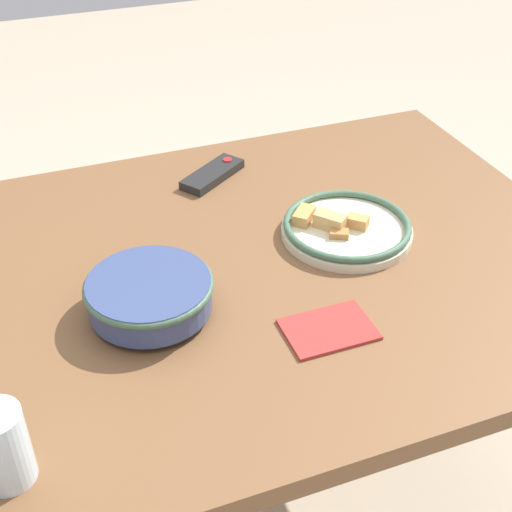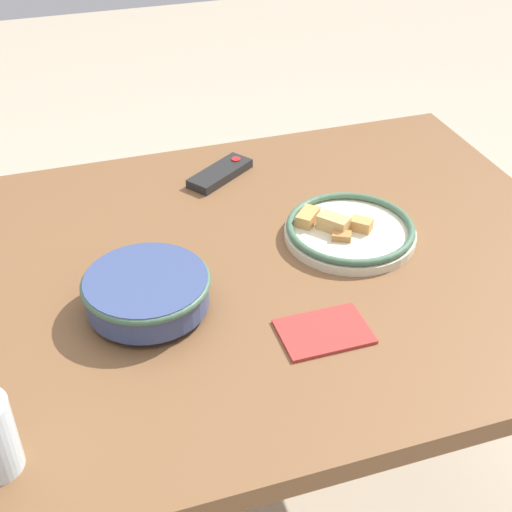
{
  "view_description": "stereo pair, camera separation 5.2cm",
  "coord_description": "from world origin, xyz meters",
  "px_view_note": "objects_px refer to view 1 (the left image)",
  "views": [
    {
      "loc": [
        -0.32,
        -1.02,
        1.5
      ],
      "look_at": [
        0.05,
        -0.03,
        0.73
      ],
      "focal_mm": 50.0,
      "sensor_mm": 36.0,
      "label": 1
    },
    {
      "loc": [
        -0.27,
        -1.04,
        1.5
      ],
      "look_at": [
        0.05,
        -0.03,
        0.73
      ],
      "focal_mm": 50.0,
      "sensor_mm": 36.0,
      "label": 2
    }
  ],
  "objects_px": {
    "noodle_bowl": "(150,294)",
    "tv_remote": "(213,174)",
    "drinking_glass": "(2,447)",
    "food_plate": "(346,228)"
  },
  "relations": [
    {
      "from": "noodle_bowl",
      "to": "tv_remote",
      "type": "xyz_separation_m",
      "value": [
        0.24,
        0.41,
        -0.03
      ]
    },
    {
      "from": "food_plate",
      "to": "noodle_bowl",
      "type": "bearing_deg",
      "value": -167.0
    },
    {
      "from": "noodle_bowl",
      "to": "food_plate",
      "type": "xyz_separation_m",
      "value": [
        0.42,
        0.1,
        -0.02
      ]
    },
    {
      "from": "food_plate",
      "to": "tv_remote",
      "type": "distance_m",
      "value": 0.36
    },
    {
      "from": "noodle_bowl",
      "to": "drinking_glass",
      "type": "relative_size",
      "value": 1.84
    },
    {
      "from": "tv_remote",
      "to": "food_plate",
      "type": "bearing_deg",
      "value": -5.28
    },
    {
      "from": "noodle_bowl",
      "to": "drinking_glass",
      "type": "height_order",
      "value": "drinking_glass"
    },
    {
      "from": "food_plate",
      "to": "drinking_glass",
      "type": "bearing_deg",
      "value": -152.08
    },
    {
      "from": "tv_remote",
      "to": "noodle_bowl",
      "type": "bearing_deg",
      "value": -65.69
    },
    {
      "from": "noodle_bowl",
      "to": "drinking_glass",
      "type": "bearing_deg",
      "value": -134.54
    }
  ]
}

